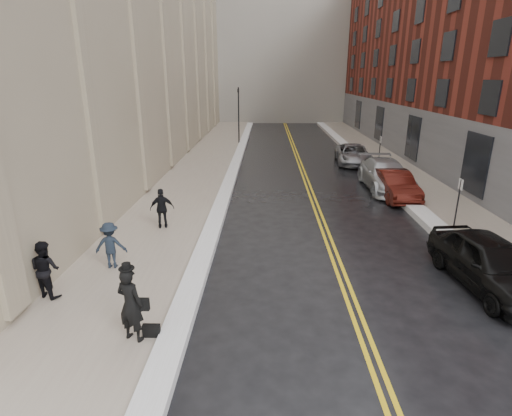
# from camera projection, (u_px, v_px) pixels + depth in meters

# --- Properties ---
(ground) EXTENTS (160.00, 160.00, 0.00)m
(ground) POSITION_uv_depth(u_px,v_px,m) (264.00, 352.00, 9.38)
(ground) COLOR black
(ground) RESTS_ON ground
(sidewalk_left) EXTENTS (4.00, 64.00, 0.15)m
(sidewalk_left) POSITION_uv_depth(u_px,v_px,m) (193.00, 180.00, 24.65)
(sidewalk_left) COLOR gray
(sidewalk_left) RESTS_ON ground
(sidewalk_right) EXTENTS (3.00, 64.00, 0.15)m
(sidewalk_right) POSITION_uv_depth(u_px,v_px,m) (413.00, 181.00, 24.32)
(sidewalk_right) COLOR gray
(sidewalk_right) RESTS_ON ground
(lane_stripe_a) EXTENTS (0.12, 64.00, 0.01)m
(lane_stripe_a) POSITION_uv_depth(u_px,v_px,m) (305.00, 182.00, 24.50)
(lane_stripe_a) COLOR gold
(lane_stripe_a) RESTS_ON ground
(lane_stripe_b) EXTENTS (0.12, 64.00, 0.01)m
(lane_stripe_b) POSITION_uv_depth(u_px,v_px,m) (309.00, 182.00, 24.50)
(lane_stripe_b) COLOR gold
(lane_stripe_b) RESTS_ON ground
(snow_ridge_left) EXTENTS (0.70, 60.80, 0.26)m
(snow_ridge_left) POSITION_uv_depth(u_px,v_px,m) (230.00, 179.00, 24.58)
(snow_ridge_left) COLOR white
(snow_ridge_left) RESTS_ON ground
(snow_ridge_right) EXTENTS (0.85, 60.80, 0.30)m
(snow_ridge_right) POSITION_uv_depth(u_px,v_px,m) (383.00, 180.00, 24.34)
(snow_ridge_right) COLOR white
(snow_ridge_right) RESTS_ON ground
(traffic_signal) EXTENTS (0.18, 0.15, 5.20)m
(traffic_signal) POSITION_uv_depth(u_px,v_px,m) (239.00, 111.00, 36.94)
(traffic_signal) COLOR black
(traffic_signal) RESTS_ON ground
(parking_sign_near) EXTENTS (0.06, 0.35, 2.23)m
(parking_sign_near) POSITION_uv_depth(u_px,v_px,m) (458.00, 200.00, 16.35)
(parking_sign_near) COLOR black
(parking_sign_near) RESTS_ON ground
(parking_sign_far) EXTENTS (0.06, 0.35, 2.23)m
(parking_sign_far) POSITION_uv_depth(u_px,v_px,m) (380.00, 149.00, 27.74)
(parking_sign_far) COLOR black
(parking_sign_far) RESTS_ON ground
(car_black) EXTENTS (2.37, 4.89, 1.61)m
(car_black) POSITION_uv_depth(u_px,v_px,m) (490.00, 263.00, 12.05)
(car_black) COLOR black
(car_black) RESTS_ON ground
(car_maroon) EXTENTS (1.68, 4.43, 1.44)m
(car_maroon) POSITION_uv_depth(u_px,v_px,m) (395.00, 185.00, 21.03)
(car_maroon) COLOR #43110C
(car_maroon) RESTS_ON ground
(car_silver_near) EXTENTS (2.33, 5.67, 1.64)m
(car_silver_near) POSITION_uv_depth(u_px,v_px,m) (386.00, 175.00, 22.66)
(car_silver_near) COLOR #ADB0B5
(car_silver_near) RESTS_ON ground
(car_silver_far) EXTENTS (2.70, 5.22, 1.41)m
(car_silver_far) POSITION_uv_depth(u_px,v_px,m) (353.00, 154.00, 29.29)
(car_silver_far) COLOR gray
(car_silver_far) RESTS_ON ground
(pedestrian_main) EXTENTS (0.80, 0.66, 1.87)m
(pedestrian_main) POSITION_uv_depth(u_px,v_px,m) (131.00, 305.00, 9.33)
(pedestrian_main) COLOR black
(pedestrian_main) RESTS_ON sidewalk_left
(pedestrian_a) EXTENTS (1.01, 0.91, 1.69)m
(pedestrian_a) POSITION_uv_depth(u_px,v_px,m) (45.00, 269.00, 11.25)
(pedestrian_a) COLOR black
(pedestrian_a) RESTS_ON sidewalk_left
(pedestrian_b) EXTENTS (1.06, 0.68, 1.56)m
(pedestrian_b) POSITION_uv_depth(u_px,v_px,m) (111.00, 245.00, 13.00)
(pedestrian_b) COLOR black
(pedestrian_b) RESTS_ON sidewalk_left
(pedestrian_c) EXTENTS (1.05, 0.63, 1.68)m
(pedestrian_c) POSITION_uv_depth(u_px,v_px,m) (162.00, 208.00, 16.42)
(pedestrian_c) COLOR black
(pedestrian_c) RESTS_ON sidewalk_left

